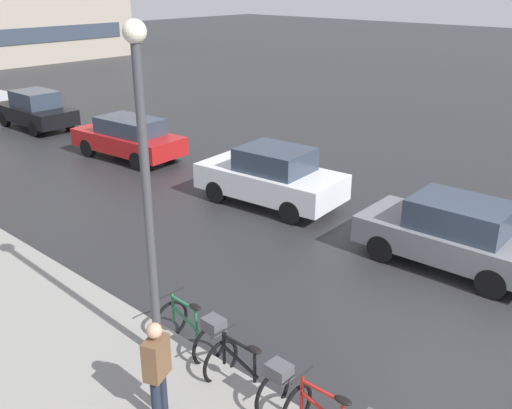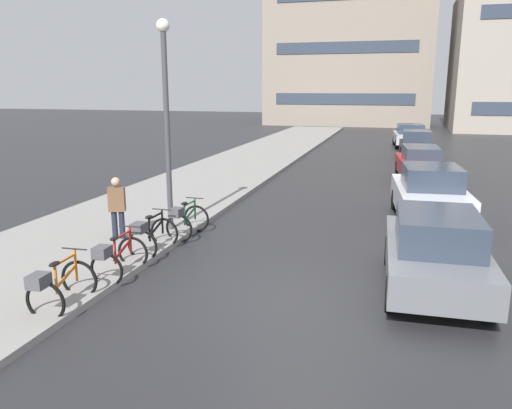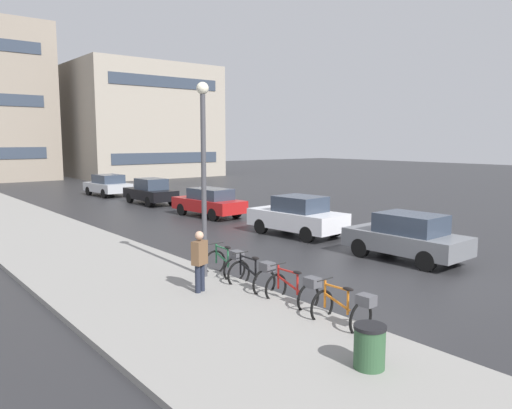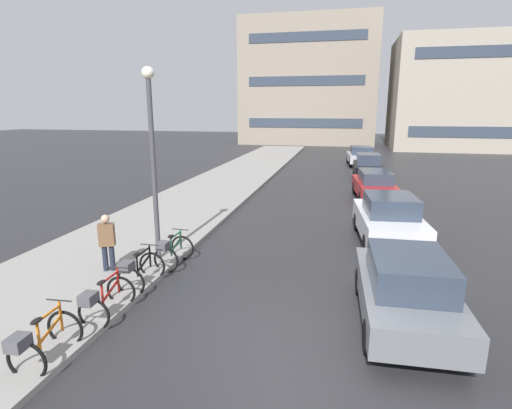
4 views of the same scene
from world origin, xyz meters
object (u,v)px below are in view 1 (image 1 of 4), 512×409
(bicycle_third, at_px, (252,374))
(car_grey, at_px, (453,233))
(pedestrian, at_px, (157,369))
(bicycle_farthest, at_px, (195,329))
(car_black, at_px, (35,110))
(car_white, at_px, (271,177))
(streetlamp, at_px, (145,174))
(car_red, at_px, (129,138))

(bicycle_third, relative_size, car_grey, 0.35)
(pedestrian, bearing_deg, bicycle_farthest, 30.61)
(car_grey, bearing_deg, bicycle_farthest, 163.33)
(bicycle_third, relative_size, car_black, 0.34)
(bicycle_third, height_order, car_black, car_black)
(car_grey, height_order, car_black, car_black)
(bicycle_third, height_order, car_grey, car_grey)
(bicycle_third, relative_size, car_white, 0.33)
(car_black, distance_m, streetlamp, 18.02)
(bicycle_third, height_order, bicycle_farthest, bicycle_third)
(car_black, bearing_deg, car_red, -90.00)
(bicycle_farthest, bearing_deg, car_red, 59.06)
(bicycle_third, distance_m, pedestrian, 1.48)
(car_red, bearing_deg, bicycle_third, -118.37)
(bicycle_farthest, bearing_deg, streetlamp, 152.85)
(bicycle_farthest, relative_size, car_grey, 0.34)
(bicycle_farthest, bearing_deg, car_grey, -16.67)
(pedestrian, bearing_deg, streetlamp, 52.15)
(car_white, distance_m, pedestrian, 8.85)
(car_red, distance_m, streetlamp, 12.27)
(car_white, distance_m, car_red, 6.62)
(bicycle_farthest, relative_size, pedestrian, 0.81)
(pedestrian, xyz_separation_m, streetlamp, (0.89, 1.15, 2.38))
(pedestrian, bearing_deg, bicycle_third, -27.83)
(streetlamp, bearing_deg, car_black, 67.95)
(car_red, height_order, car_black, car_black)
(bicycle_third, xyz_separation_m, car_white, (6.39, 5.13, 0.32))
(bicycle_third, distance_m, car_grey, 6.24)
(bicycle_farthest, xyz_separation_m, streetlamp, (-0.56, 0.29, 2.83))
(car_grey, bearing_deg, bicycle_third, 177.37)
(streetlamp, bearing_deg, car_red, 56.05)
(car_white, xyz_separation_m, car_red, (-0.04, 6.62, -0.05))
(car_grey, bearing_deg, pedestrian, 172.81)
(car_black, xyz_separation_m, pedestrian, (-7.59, -17.69, 0.17))
(car_black, bearing_deg, car_grey, -90.36)
(bicycle_third, relative_size, car_red, 0.32)
(car_red, xyz_separation_m, streetlamp, (-6.70, -9.95, 2.57))
(car_white, bearing_deg, bicycle_third, -141.23)
(car_white, height_order, car_red, car_white)
(car_black, relative_size, streetlamp, 0.76)
(car_grey, relative_size, car_red, 0.92)
(pedestrian, bearing_deg, car_grey, -7.19)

